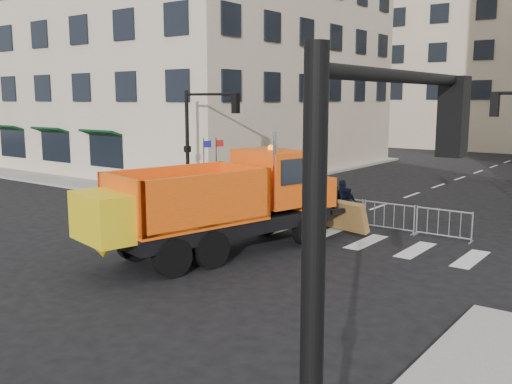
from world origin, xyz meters
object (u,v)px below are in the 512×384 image
Objects in this scene: cop_a at (316,200)px; cop_c at (342,204)px; cop_b at (346,208)px; worker at (241,185)px; plow_truck at (219,201)px.

cop_a is 1.20m from cop_c.
cop_a is at bearing 7.57° from cop_b.
cop_a is 5.15m from worker.
worker is (-6.15, 1.44, 0.02)m from cop_c.
cop_a is 1.17× the size of worker.
plow_truck is 6.46× the size of worker.
cop_a is 1.36m from cop_b.
cop_b is at bearing -1.50° from plow_truck.
cop_b is 0.85× the size of cop_c.
plow_truck reaches higher than cop_b.
cop_a is at bearing -38.54° from cop_c.
plow_truck reaches higher than worker.
cop_c is at bearing -0.11° from plow_truck.
cop_a is at bearing 11.54° from plow_truck.
worker is (-4.94, 1.44, 0.01)m from cop_a.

